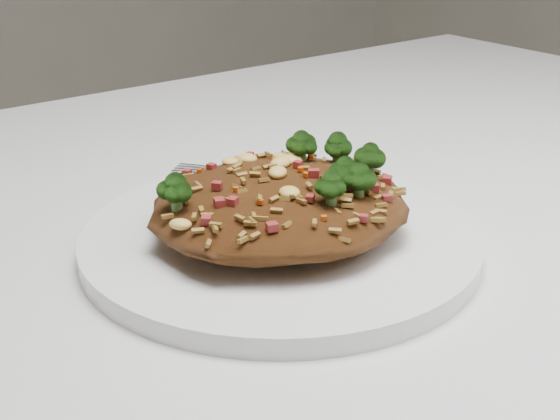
{
  "coord_description": "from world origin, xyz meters",
  "views": [
    {
      "loc": [
        -0.38,
        -0.44,
        0.99
      ],
      "look_at": [
        -0.09,
        -0.06,
        0.78
      ],
      "focal_mm": 50.0,
      "sensor_mm": 36.0,
      "label": 1
    }
  ],
  "objects_px": {
    "fork": "(281,178)",
    "fried_rice": "(282,194)",
    "plate": "(280,240)",
    "dining_table": "(323,291)"
  },
  "relations": [
    {
      "from": "plate",
      "to": "fork",
      "type": "height_order",
      "value": "fork"
    },
    {
      "from": "fork",
      "to": "fried_rice",
      "type": "bearing_deg",
      "value": -74.23
    },
    {
      "from": "dining_table",
      "to": "fried_rice",
      "type": "distance_m",
      "value": 0.17
    },
    {
      "from": "plate",
      "to": "fried_rice",
      "type": "height_order",
      "value": "fried_rice"
    },
    {
      "from": "dining_table",
      "to": "fork",
      "type": "bearing_deg",
      "value": 154.84
    },
    {
      "from": "plate",
      "to": "fried_rice",
      "type": "distance_m",
      "value": 0.03
    },
    {
      "from": "plate",
      "to": "fried_rice",
      "type": "xyz_separation_m",
      "value": [
        0.0,
        -0.0,
        0.03
      ]
    },
    {
      "from": "plate",
      "to": "fried_rice",
      "type": "bearing_deg",
      "value": -28.53
    },
    {
      "from": "dining_table",
      "to": "fork",
      "type": "xyz_separation_m",
      "value": [
        -0.03,
        0.02,
        0.11
      ]
    },
    {
      "from": "fried_rice",
      "to": "fork",
      "type": "relative_size",
      "value": 1.28
    }
  ]
}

